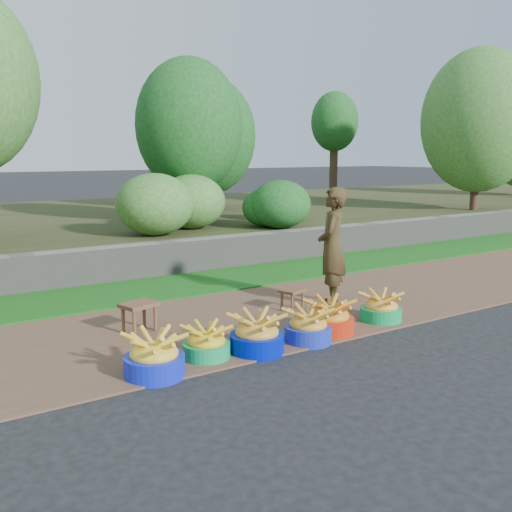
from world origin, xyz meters
TOP-DOWN VIEW (x-y plane):
  - ground_plane at (0.00, 0.00)m, footprint 120.00×120.00m
  - dirt_shoulder at (0.00, 1.25)m, footprint 80.00×2.50m
  - grass_verge at (0.00, 3.25)m, footprint 80.00×1.50m
  - retaining_wall at (0.00, 4.10)m, footprint 80.00×0.35m
  - earth_bank at (0.00, 9.00)m, footprint 80.00×10.00m
  - vegetation at (-1.63, 7.31)m, footprint 33.49×8.56m
  - basin_a at (-1.88, 0.21)m, footprint 0.54×0.54m
  - basin_b at (-1.28, 0.34)m, footprint 0.46×0.46m
  - basin_c at (-0.78, 0.23)m, footprint 0.54×0.54m
  - basin_d at (-0.15, 0.20)m, footprint 0.50×0.50m
  - basin_e at (0.22, 0.29)m, footprint 0.53×0.53m
  - basin_f at (1.03, 0.32)m, footprint 0.48×0.48m
  - stool_left at (-1.52, 1.45)m, footprint 0.44×0.37m
  - stool_right at (0.42, 1.25)m, footprint 0.36×0.31m
  - vendor_woman at (1.01, 1.20)m, footprint 0.65×0.65m

SIDE VIEW (x-z plane):
  - ground_plane at x=0.00m, z-range 0.00..0.00m
  - dirt_shoulder at x=0.00m, z-range 0.00..0.02m
  - grass_verge at x=0.00m, z-range 0.00..0.04m
  - basin_b at x=-1.28m, z-range -0.02..0.32m
  - basin_f at x=1.03m, z-range -0.02..0.34m
  - basin_d at x=-0.15m, z-range -0.02..0.35m
  - basin_e at x=0.22m, z-range -0.02..0.38m
  - basin_a at x=-1.88m, z-range -0.02..0.38m
  - basin_c at x=-0.78m, z-range -0.02..0.39m
  - stool_right at x=0.42m, z-range 0.10..0.36m
  - earth_bank at x=0.00m, z-range 0.00..0.50m
  - retaining_wall at x=0.00m, z-range 0.00..0.55m
  - stool_left at x=-1.52m, z-range 0.12..0.45m
  - vendor_woman at x=1.01m, z-range 0.02..1.54m
  - vegetation at x=-1.63m, z-range 0.39..4.61m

